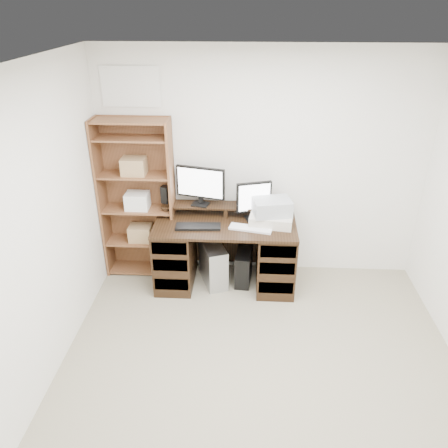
# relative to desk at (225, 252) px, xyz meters

# --- Properties ---
(room) EXTENTS (3.54, 4.04, 2.54)m
(room) POSITION_rel_desk_xyz_m (0.37, -1.64, 0.86)
(room) COLOR gray
(room) RESTS_ON ground
(desk) EXTENTS (1.50, 0.70, 0.75)m
(desk) POSITION_rel_desk_xyz_m (0.00, 0.00, 0.00)
(desk) COLOR black
(desk) RESTS_ON ground
(riser_shelf) EXTENTS (1.40, 0.22, 0.12)m
(riser_shelf) POSITION_rel_desk_xyz_m (0.00, 0.21, 0.45)
(riser_shelf) COLOR black
(riser_shelf) RESTS_ON desk
(monitor_wide) EXTENTS (0.53, 0.19, 0.43)m
(monitor_wide) POSITION_rel_desk_xyz_m (-0.27, 0.20, 0.72)
(monitor_wide) COLOR black
(monitor_wide) RESTS_ON riser_shelf
(monitor_small) EXTENTS (0.37, 0.19, 0.42)m
(monitor_small) POSITION_rel_desk_xyz_m (0.30, 0.13, 0.59)
(monitor_small) COLOR black
(monitor_small) RESTS_ON desk
(speaker) EXTENTS (0.10, 0.10, 0.19)m
(speaker) POSITION_rel_desk_xyz_m (-0.67, 0.23, 0.58)
(speaker) COLOR black
(speaker) RESTS_ON riser_shelf
(keyboard_black) EXTENTS (0.47, 0.18, 0.03)m
(keyboard_black) POSITION_rel_desk_xyz_m (-0.27, -0.12, 0.37)
(keyboard_black) COLOR black
(keyboard_black) RESTS_ON desk
(keyboard_white) EXTENTS (0.46, 0.22, 0.02)m
(keyboard_white) POSITION_rel_desk_xyz_m (0.27, -0.13, 0.37)
(keyboard_white) COLOR silver
(keyboard_white) RESTS_ON desk
(mouse) EXTENTS (0.09, 0.06, 0.04)m
(mouse) POSITION_rel_desk_xyz_m (0.55, -0.12, 0.38)
(mouse) COLOR white
(mouse) RESTS_ON desk
(printer) EXTENTS (0.48, 0.39, 0.11)m
(printer) POSITION_rel_desk_xyz_m (0.49, 0.02, 0.42)
(printer) COLOR beige
(printer) RESTS_ON desk
(basket) EXTENTS (0.43, 0.34, 0.16)m
(basket) POSITION_rel_desk_xyz_m (0.49, 0.02, 0.55)
(basket) COLOR #A7ADB2
(basket) RESTS_ON printer
(tower_silver) EXTENTS (0.36, 0.52, 0.48)m
(tower_silver) POSITION_rel_desk_xyz_m (-0.13, 0.01, -0.15)
(tower_silver) COLOR #ACAFB3
(tower_silver) RESTS_ON ground
(tower_black) EXTENTS (0.20, 0.39, 0.38)m
(tower_black) POSITION_rel_desk_xyz_m (0.21, 0.03, -0.20)
(tower_black) COLOR black
(tower_black) RESTS_ON ground
(bookshelf) EXTENTS (0.80, 0.30, 1.80)m
(bookshelf) POSITION_rel_desk_xyz_m (-0.97, 0.21, 0.53)
(bookshelf) COLOR brown
(bookshelf) RESTS_ON ground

